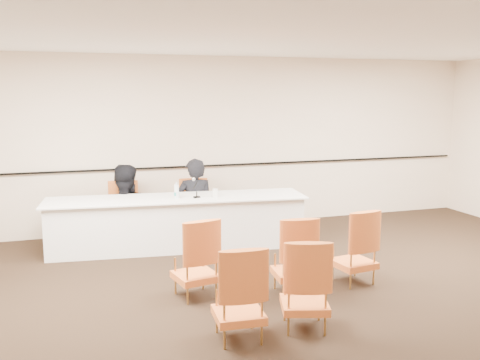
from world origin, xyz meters
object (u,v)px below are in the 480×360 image
(panelist_main_chair, at_px, (195,209))
(microphone, at_px, (197,188))
(panelist_second, at_px, (124,220))
(aud_chair_back_left, at_px, (239,292))
(water_bottle, at_px, (177,190))
(aud_chair_front_left, at_px, (195,257))
(aud_chair_front_right, at_px, (354,246))
(aud_chair_back_mid, at_px, (305,283))
(drinking_glass, at_px, (177,195))
(coffee_cup, at_px, (215,193))
(panel_table, at_px, (177,223))
(aud_chair_front_mid, at_px, (294,255))
(panelist_main, at_px, (195,211))
(panelist_second_chair, at_px, (124,212))

(panelist_main_chair, height_order, microphone, microphone)
(panelist_second, bearing_deg, panelist_main_chair, -178.08)
(panelist_main_chair, bearing_deg, panelist_second, 180.00)
(panelist_second, relative_size, aud_chair_back_left, 1.91)
(water_bottle, height_order, aud_chair_front_left, water_bottle)
(aud_chair_front_right, relative_size, aud_chair_back_mid, 1.00)
(panelist_second, bearing_deg, aud_chair_front_right, 139.53)
(panelist_second, height_order, aud_chair_back_left, panelist_second)
(drinking_glass, height_order, coffee_cup, coffee_cup)
(panel_table, distance_m, aud_chair_front_mid, 2.50)
(microphone, relative_size, aud_chair_back_mid, 0.31)
(panelist_main, relative_size, panelist_second_chair, 1.83)
(water_bottle, bearing_deg, panelist_second_chair, 134.90)
(drinking_glass, distance_m, aud_chair_back_mid, 3.24)
(panelist_main_chair, xyz_separation_m, aud_chair_back_mid, (0.25, -3.77, 0.00))
(aud_chair_back_left, relative_size, aud_chair_back_mid, 1.00)
(panelist_second, height_order, microphone, panelist_second)
(microphone, distance_m, water_bottle, 0.31)
(aud_chair_front_mid, distance_m, aud_chair_front_right, 0.87)
(drinking_glass, bearing_deg, panelist_second_chair, 134.76)
(aud_chair_back_left, bearing_deg, aud_chair_front_left, 100.86)
(water_bottle, height_order, aud_chair_front_mid, water_bottle)
(aud_chair_front_left, bearing_deg, drinking_glass, 73.44)
(water_bottle, distance_m, aud_chair_front_left, 2.05)
(coffee_cup, relative_size, aud_chair_back_mid, 0.14)
(panelist_main, xyz_separation_m, coffee_cup, (0.16, -0.69, 0.41))
(panelist_main, bearing_deg, panelist_main_chair, -0.00)
(drinking_glass, relative_size, aud_chair_back_mid, 0.11)
(panelist_main_chair, relative_size, aud_chair_front_mid, 1.00)
(aud_chair_front_mid, xyz_separation_m, aud_chair_front_right, (0.86, 0.11, 0.00))
(panel_table, relative_size, panelist_second_chair, 4.14)
(panelist_second, distance_m, drinking_glass, 1.16)
(panel_table, xyz_separation_m, aud_chair_front_right, (1.79, -2.21, 0.08))
(coffee_cup, bearing_deg, aud_chair_back_left, -101.28)
(drinking_glass, distance_m, aud_chair_back_left, 3.20)
(panel_table, xyz_separation_m, aud_chair_back_mid, (0.65, -3.24, 0.08))
(aud_chair_front_left, bearing_deg, panel_table, 73.50)
(microphone, bearing_deg, drinking_glass, 169.44)
(microphone, bearing_deg, panelist_second, 139.70)
(microphone, height_order, drinking_glass, microphone)
(panelist_main_chair, distance_m, water_bottle, 0.86)
(water_bottle, xyz_separation_m, coffee_cup, (0.58, -0.09, -0.06))
(panelist_second, height_order, aud_chair_front_mid, panelist_second)
(panelist_main_chair, distance_m, aud_chair_front_mid, 2.90)
(panelist_second, xyz_separation_m, microphone, (1.02, -0.78, 0.60))
(panelist_second, xyz_separation_m, aud_chair_front_mid, (1.68, -2.98, 0.14))
(panelist_main_chair, distance_m, panelist_second, 1.16)
(panelist_main_chair, distance_m, microphone, 0.81)
(panelist_second, distance_m, water_bottle, 1.18)
(microphone, relative_size, coffee_cup, 2.30)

